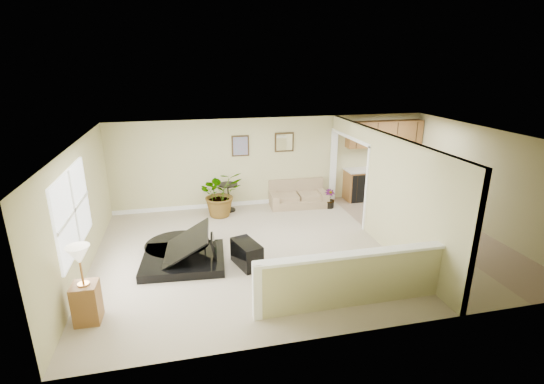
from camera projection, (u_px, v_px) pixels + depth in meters
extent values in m
plane|color=tan|center=(304.00, 247.00, 8.85)|extent=(9.00, 9.00, 0.00)
cube|color=#C3BD85|center=(274.00, 161.00, 11.23)|extent=(9.00, 0.04, 2.50)
cube|color=#C3BD85|center=(367.00, 259.00, 5.68)|extent=(9.00, 0.04, 2.50)
cube|color=#C3BD85|center=(80.00, 211.00, 7.51)|extent=(0.04, 6.00, 2.50)
cube|color=#C3BD85|center=(485.00, 181.00, 9.41)|extent=(0.04, 6.00, 2.50)
cube|color=white|center=(307.00, 137.00, 8.06)|extent=(9.00, 6.00, 0.04)
cube|color=tan|center=(428.00, 234.00, 9.52)|extent=(2.70, 6.00, 0.01)
cube|color=#C3BD85|center=(411.00, 207.00, 7.73)|extent=(0.12, 3.60, 2.50)
cube|color=#C3BD85|center=(352.00, 129.00, 10.15)|extent=(0.12, 2.35, 0.40)
cube|color=#C3BD85|center=(354.00, 280.00, 6.61)|extent=(3.30, 0.12, 0.95)
cube|color=white|center=(355.00, 254.00, 6.45)|extent=(3.40, 0.22, 0.05)
cube|color=white|center=(257.00, 291.00, 6.25)|extent=(0.14, 0.14, 1.00)
cube|color=white|center=(73.00, 211.00, 6.99)|extent=(0.05, 2.15, 1.45)
cube|color=#382814|center=(240.00, 146.00, 10.85)|extent=(0.48, 0.03, 0.58)
cube|color=#8D5A78|center=(240.00, 146.00, 10.83)|extent=(0.40, 0.01, 0.50)
cube|color=#382814|center=(284.00, 142.00, 11.10)|extent=(0.55, 0.03, 0.55)
cube|color=white|center=(284.00, 142.00, 11.08)|extent=(0.46, 0.01, 0.46)
cube|color=olive|center=(382.00, 184.00, 11.91)|extent=(2.30, 0.60, 0.90)
cube|color=beige|center=(383.00, 169.00, 11.76)|extent=(2.36, 0.65, 0.04)
cube|color=black|center=(357.00, 186.00, 11.74)|extent=(0.60, 0.60, 0.84)
cube|color=olive|center=(384.00, 134.00, 11.54)|extent=(2.30, 0.35, 0.75)
cube|color=black|center=(181.00, 224.00, 7.86)|extent=(1.75, 1.54, 0.34)
cylinder|color=black|center=(173.00, 214.00, 8.40)|extent=(1.41, 1.41, 0.34)
cube|color=white|center=(230.00, 222.00, 8.08)|extent=(0.34, 1.15, 0.02)
cube|color=black|center=(174.00, 209.00, 7.84)|extent=(1.39, 1.40, 0.77)
cube|color=black|center=(247.00, 254.00, 7.99)|extent=(0.60, 0.84, 0.51)
cube|color=#9E8264|center=(298.00, 197.00, 11.37)|extent=(1.68, 1.02, 0.46)
cube|color=#9E8264|center=(295.00, 179.00, 11.55)|extent=(1.64, 0.32, 0.48)
cube|color=#9E8264|center=(274.00, 189.00, 11.12)|extent=(0.25, 0.93, 0.17)
cube|color=#9E8264|center=(322.00, 185.00, 11.42)|extent=(0.25, 0.93, 0.17)
cylinder|color=black|center=(229.00, 210.00, 11.01)|extent=(0.39, 0.39, 0.03)
cylinder|color=black|center=(228.00, 197.00, 10.89)|extent=(0.04, 0.04, 0.75)
cylinder|color=black|center=(228.00, 185.00, 10.78)|extent=(0.53, 0.53, 0.03)
cylinder|color=black|center=(221.00, 211.00, 10.64)|extent=(0.36, 0.36, 0.25)
imported|color=#174D1B|center=(221.00, 193.00, 10.48)|extent=(1.29, 1.17, 1.25)
cylinder|color=black|center=(329.00, 204.00, 11.21)|extent=(0.28, 0.28, 0.19)
imported|color=#174D1B|center=(329.00, 199.00, 11.15)|extent=(0.33, 0.33, 0.53)
cube|color=olive|center=(87.00, 303.00, 6.23)|extent=(0.40, 0.40, 0.67)
cylinder|color=#B2773B|center=(84.00, 284.00, 6.13)|extent=(0.18, 0.18, 0.02)
cylinder|color=#B2773B|center=(81.00, 271.00, 6.06)|extent=(0.03, 0.03, 0.44)
cone|color=beige|center=(79.00, 255.00, 5.97)|extent=(0.36, 0.36, 0.29)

